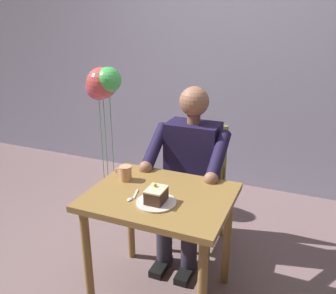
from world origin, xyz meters
name	(u,v)px	position (x,y,z in m)	size (l,w,h in m)	color
ground_plane	(161,293)	(0.00, 0.00, 0.00)	(14.00, 14.00, 0.00)	#7B6163
cafe_rear_panel	(238,31)	(0.00, -1.79, 1.50)	(6.40, 0.12, 3.00)	#9F9EB9
dining_table	(160,211)	(0.00, 0.00, 0.59)	(0.81, 0.64, 0.70)	olive
chair	(196,180)	(0.00, -0.66, 0.50)	(0.42, 0.42, 0.90)	olive
seated_person	(189,172)	(0.00, -0.49, 0.63)	(0.53, 0.58, 1.21)	#1D1639
dessert_plate	(156,202)	(-0.02, 0.10, 0.71)	(0.22, 0.22, 0.01)	silver
cake_slice	(156,195)	(-0.02, 0.10, 0.75)	(0.10, 0.12, 0.10)	#492D1E
coffee_cup	(125,173)	(0.27, -0.09, 0.75)	(0.11, 0.07, 0.09)	#E29A73
dessert_spoon	(132,197)	(0.12, 0.10, 0.71)	(0.04, 0.14, 0.01)	silver
balloon_display	(103,93)	(0.89, -0.87, 1.03)	(0.32, 0.26, 1.26)	#B2C1C6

